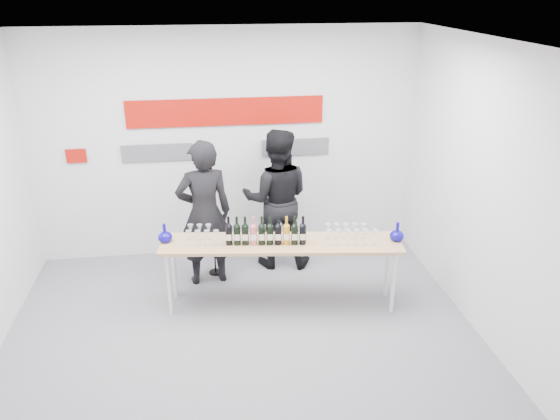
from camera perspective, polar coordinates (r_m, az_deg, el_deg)
The scene contains 12 objects.
ground at distance 6.03m, azimuth -3.93°, elevation -12.53°, with size 5.00×5.00×0.00m, color slate.
back_wall at distance 7.20m, azimuth -5.54°, elevation 6.73°, with size 5.00×0.04×3.00m, color silver.
signage at distance 7.09m, azimuth -6.08°, elevation 9.01°, with size 3.38×0.02×0.79m.
tasting_table at distance 6.10m, azimuth 0.14°, elevation -3.88°, with size 2.73×0.88×0.80m.
wine_bottles at distance 5.96m, azimuth -1.49°, elevation -2.16°, with size 0.89×0.19×0.33m.
decanter_left at distance 6.17m, azimuth -11.95°, elevation -2.34°, with size 0.16×0.16×0.21m, color #0E078B, non-canonical shape.
decanter_right at distance 6.21m, azimuth 12.14°, elevation -2.20°, with size 0.16×0.16×0.21m, color #0E078B, non-canonical shape.
glasses_left at distance 6.07m, azimuth -8.22°, elevation -2.66°, with size 0.36×0.26×0.18m.
glasses_right at distance 6.08m, azimuth 7.21°, elevation -2.56°, with size 0.56×0.29×0.18m.
presenter_left at distance 6.59m, azimuth -7.91°, elevation -0.37°, with size 0.66×0.44×1.82m, color black.
presenter_right at distance 6.96m, azimuth -0.37°, elevation 1.15°, with size 0.89×0.69×1.83m, color black.
mic_stand at distance 6.94m, azimuth -6.90°, elevation -3.35°, with size 0.17×0.17×1.45m.
Camera 1 is at (-0.31, -4.91, 3.49)m, focal length 35.00 mm.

